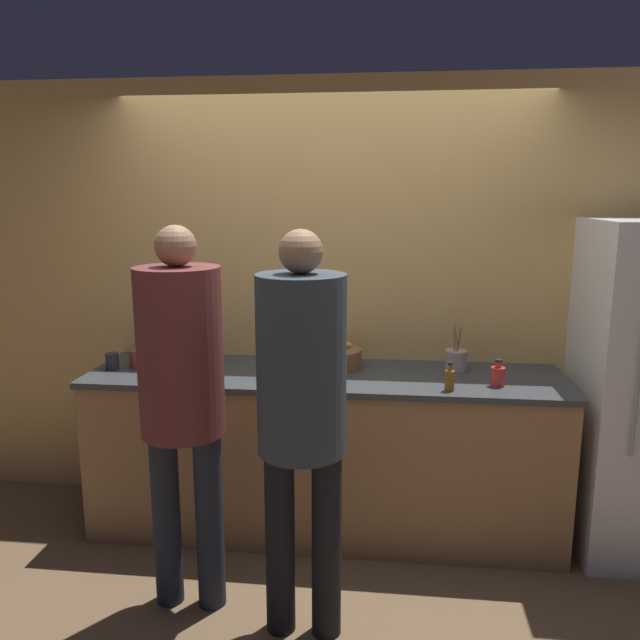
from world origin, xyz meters
TOP-DOWN VIEW (x-y plane):
  - ground_plane at (0.00, 0.00)m, footprint 14.00×14.00m
  - wall_back at (0.00, 0.75)m, footprint 5.20×0.06m
  - counter at (0.00, 0.40)m, footprint 2.67×0.73m
  - person_left at (-0.56, -0.39)m, footprint 0.38×0.38m
  - person_center at (0.00, -0.53)m, footprint 0.37×0.37m
  - fruit_bowl at (0.04, 0.52)m, footprint 0.33×0.33m
  - utensil_crock at (0.74, 0.53)m, footprint 0.12×0.12m
  - bottle_red at (0.93, 0.24)m, footprint 0.07×0.07m
  - bottle_amber at (0.67, 0.13)m, footprint 0.05×0.05m
  - bottle_dark at (-0.83, 0.13)m, footprint 0.08×0.08m
  - cup_black at (-1.22, 0.32)m, footprint 0.07×0.07m
  - cup_red at (-1.10, 0.38)m, footprint 0.09×0.09m

SIDE VIEW (x-z plane):
  - ground_plane at x=0.00m, z-range 0.00..0.00m
  - counter at x=0.00m, z-range 0.00..0.94m
  - cup_black at x=-1.22m, z-range 0.94..1.04m
  - cup_red at x=-1.10m, z-range 0.94..1.04m
  - fruit_bowl at x=0.04m, z-range 0.92..1.07m
  - bottle_red at x=0.93m, z-range 0.93..1.07m
  - bottle_amber at x=0.67m, z-range 0.93..1.08m
  - utensil_crock at x=0.74m, z-range 0.87..1.13m
  - bottle_dark at x=-0.83m, z-range 0.92..1.15m
  - person_center at x=0.00m, z-range 0.19..1.99m
  - person_left at x=-0.56m, z-range 0.20..2.00m
  - wall_back at x=0.00m, z-range 0.00..2.60m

